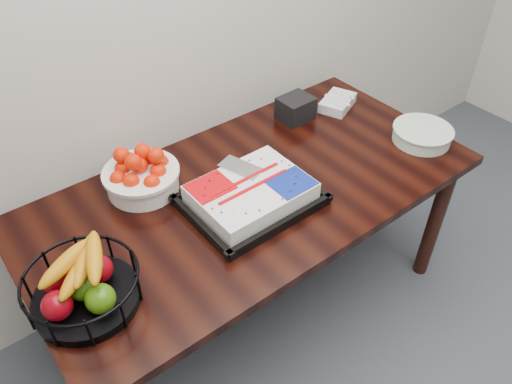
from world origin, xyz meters
TOP-DOWN VIEW (x-y plane):
  - table at (0.00, 2.00)m, footprint 1.80×0.90m
  - cake_tray at (-0.07, 1.92)m, footprint 0.48×0.38m
  - tangerine_bowl at (-0.34, 2.25)m, footprint 0.30×0.30m
  - fruit_basket at (-0.74, 1.88)m, footprint 0.35×0.35m
  - plate_stack at (0.78, 1.79)m, footprint 0.26×0.26m
  - fork_bag at (0.69, 2.22)m, footprint 0.23×0.19m
  - napkin_box at (0.46, 2.27)m, footprint 0.15×0.13m

SIDE VIEW (x-z plane):
  - table at x=0.00m, z-range 0.29..1.04m
  - fork_bag at x=0.69m, z-range 0.75..0.80m
  - plate_stack at x=0.78m, z-range 0.75..0.81m
  - cake_tray at x=-0.07m, z-range 0.75..0.84m
  - napkin_box at x=0.46m, z-range 0.75..0.86m
  - fruit_basket at x=-0.74m, z-range 0.73..0.92m
  - tangerine_bowl at x=-0.34m, z-range 0.74..0.92m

